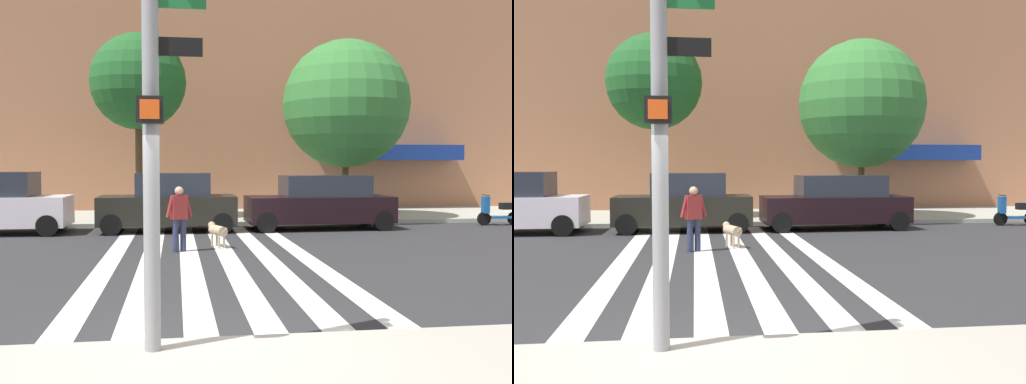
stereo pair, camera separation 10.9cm
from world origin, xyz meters
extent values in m
plane|color=#2B2B2D|center=(0.00, 6.74, 0.00)|extent=(160.00, 160.00, 0.00)
cube|color=#A9A999|center=(0.00, 16.47, 0.07)|extent=(80.00, 6.00, 0.15)
cube|color=silver|center=(-1.68, 6.74, 0.00)|extent=(0.45, 12.87, 0.01)
cube|color=silver|center=(-0.78, 6.74, 0.00)|extent=(0.45, 12.87, 0.01)
cube|color=silver|center=(0.12, 6.74, 0.00)|extent=(0.45, 12.87, 0.01)
cube|color=silver|center=(1.02, 6.74, 0.00)|extent=(0.45, 12.87, 0.01)
cube|color=silver|center=(1.92, 6.74, 0.00)|extent=(0.45, 12.87, 0.01)
cube|color=silver|center=(2.82, 6.74, 0.00)|extent=(0.45, 12.87, 0.01)
cube|color=navy|center=(9.71, 18.87, 2.75)|extent=(6.56, 1.60, 0.70)
cylinder|color=gray|center=(-0.46, -0.40, 3.05)|extent=(0.18, 0.18, 5.80)
cube|color=black|center=(-0.46, -0.60, 2.75)|extent=(0.28, 0.18, 0.28)
cube|color=#E54C14|center=(-0.46, -0.70, 2.75)|extent=(0.20, 0.01, 0.20)
cube|color=#19662D|center=(-0.16, -0.40, 3.95)|extent=(0.60, 0.03, 0.18)
cube|color=black|center=(-0.18, -0.40, 3.45)|extent=(0.56, 0.03, 0.20)
cylinder|color=black|center=(-4.07, 11.31, 0.33)|extent=(0.66, 0.23, 0.66)
cylinder|color=black|center=(-4.05, 13.07, 0.33)|extent=(0.66, 0.23, 0.66)
cube|color=black|center=(-0.46, 12.21, 0.71)|extent=(4.41, 1.96, 0.92)
cube|color=#232833|center=(-0.28, 12.21, 1.54)|extent=(2.36, 1.72, 0.75)
cylinder|color=black|center=(-2.19, 11.31, 0.33)|extent=(0.66, 0.22, 0.66)
cylinder|color=black|center=(-2.19, 13.11, 0.33)|extent=(0.66, 0.22, 0.66)
cylinder|color=black|center=(1.26, 11.31, 0.33)|extent=(0.66, 0.22, 0.66)
cylinder|color=black|center=(1.26, 13.11, 0.33)|extent=(0.66, 0.22, 0.66)
cube|color=black|center=(4.61, 12.21, 0.68)|extent=(4.93, 2.05, 0.87)
cube|color=#232833|center=(4.81, 12.22, 1.47)|extent=(2.90, 1.78, 0.71)
cylinder|color=black|center=(2.67, 11.28, 0.33)|extent=(0.66, 0.23, 0.66)
cylinder|color=black|center=(2.63, 13.07, 0.33)|extent=(0.66, 0.23, 0.66)
cylinder|color=black|center=(6.59, 11.35, 0.33)|extent=(0.66, 0.23, 0.66)
cylinder|color=black|center=(6.56, 13.15, 0.33)|extent=(0.66, 0.23, 0.66)
cylinder|color=black|center=(10.81, 12.49, 0.24)|extent=(0.48, 0.12, 0.48)
cube|color=#17549D|center=(11.44, 12.46, 0.29)|extent=(0.81, 0.36, 0.08)
cube|color=black|center=(11.69, 12.45, 0.69)|extent=(0.53, 0.33, 0.24)
cube|color=#17549D|center=(10.86, 12.49, 0.74)|extent=(0.21, 0.29, 0.60)
cylinder|color=black|center=(10.86, 12.49, 1.09)|extent=(0.06, 0.50, 0.04)
cylinder|color=#4C3823|center=(-1.58, 15.40, 2.24)|extent=(0.26, 0.26, 4.17)
sphere|color=#1E5623|center=(-1.58, 15.40, 5.31)|extent=(3.61, 3.61, 3.61)
cylinder|color=#4C3823|center=(6.25, 14.54, 1.66)|extent=(0.25, 0.25, 3.01)
sphere|color=#337533|center=(6.25, 14.54, 4.50)|extent=(4.85, 4.85, 4.85)
cylinder|color=#282D4C|center=(-0.21, 7.66, 0.41)|extent=(0.19, 0.19, 0.82)
cylinder|color=#282D4C|center=(-0.02, 7.72, 0.41)|extent=(0.19, 0.19, 0.82)
cube|color=maroon|center=(-0.12, 7.69, 1.12)|extent=(0.44, 0.35, 0.60)
cylinder|color=maroon|center=(-0.34, 7.61, 1.15)|extent=(0.24, 0.16, 0.57)
cylinder|color=maroon|center=(0.11, 7.77, 1.15)|extent=(0.24, 0.16, 0.57)
sphere|color=tan|center=(-0.12, 7.69, 1.53)|extent=(0.28, 0.28, 0.22)
cylinder|color=tan|center=(0.90, 8.31, 0.45)|extent=(0.47, 0.72, 0.26)
sphere|color=tan|center=(0.76, 8.70, 0.55)|extent=(0.26, 0.26, 0.20)
cylinder|color=tan|center=(1.04, 7.89, 0.50)|extent=(0.11, 0.23, 0.16)
cylinder|color=tan|center=(0.75, 8.51, 0.16)|extent=(0.07, 0.07, 0.32)
cylinder|color=tan|center=(0.88, 8.55, 0.16)|extent=(0.07, 0.07, 0.32)
cylinder|color=tan|center=(0.91, 8.06, 0.16)|extent=(0.07, 0.07, 0.32)
cylinder|color=tan|center=(1.04, 8.11, 0.16)|extent=(0.07, 0.07, 0.32)
camera|label=1|loc=(-0.20, -6.66, 2.18)|focal=40.08mm
camera|label=2|loc=(-0.09, -6.68, 2.18)|focal=40.08mm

